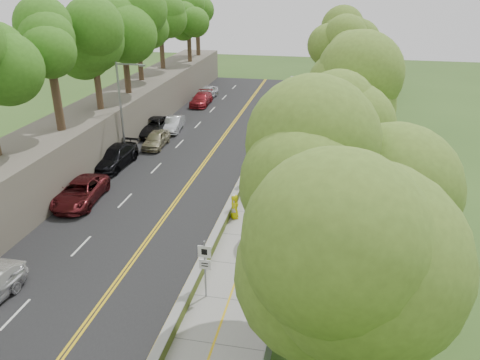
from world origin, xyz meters
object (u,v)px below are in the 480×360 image
Objects in this scene: concrete_block at (271,233)px; car_2 at (80,192)px; person_far at (310,120)px; painter_0 at (235,207)px; signpost at (205,263)px; streetlight at (123,104)px; construction_barrel at (311,122)px.

concrete_block is 13.56m from car_2.
concrete_block is 21.93m from person_far.
painter_0 is (10.76, -0.18, 0.08)m from car_2.
car_2 is 3.28× the size of painter_0.
signpost is at bearing -42.07° from car_2.
painter_0 is (11.21, -8.98, -3.77)m from streetlight.
car_2 is (-13.38, 2.21, 0.37)m from concrete_block.
construction_barrel is (3.25, 28.56, -1.40)m from signpost.
signpost reaches higher than car_2.
construction_barrel is (14.76, 11.55, -4.08)m from streetlight.
concrete_block is (13.83, -11.00, -4.23)m from streetlight.
painter_0 is (-3.55, -20.52, 0.31)m from construction_barrel.
streetlight reaches higher than painter_0.
signpost is 28.78m from construction_barrel.
signpost is at bearing 83.72° from person_far.
streetlight is 19.18m from construction_barrel.
streetlight is at bearing 32.80° from painter_0.
signpost reaches higher than person_far.
painter_0 reaches higher than car_2.
person_far is at bearing -28.37° from painter_0.
construction_barrel is at bearing -28.34° from painter_0.
person_far is at bearing 48.76° from car_2.
signpost is 1.76× the size of person_far.
painter_0 is at bearing 142.27° from concrete_block.
concrete_block is at bearing 87.97° from person_far.
person_far is (3.15, 27.92, -1.03)m from signpost.
painter_0 is at bearing -99.81° from construction_barrel.
signpost is at bearing -111.07° from concrete_block.
construction_barrel is 0.75m from person_far.
painter_0 is at bearing 92.14° from signpost.
painter_0 is (-0.30, 8.04, -1.09)m from signpost.
streetlight is 7.32× the size of concrete_block.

